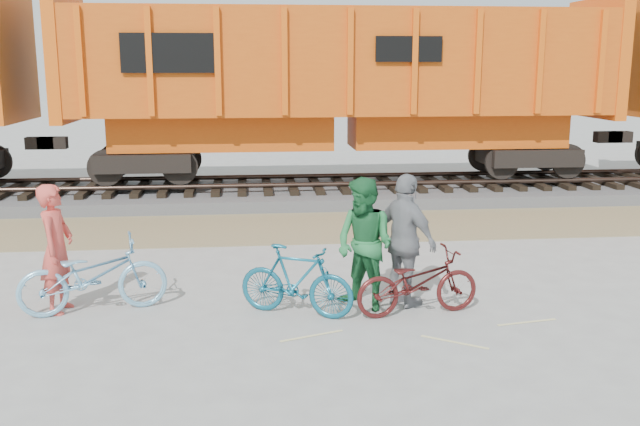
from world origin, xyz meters
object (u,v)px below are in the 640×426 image
Objects in this scene: bicycle_maroon at (418,282)px; bicycle_teal at (296,281)px; person_solo at (57,249)px; person_man at (365,244)px; person_woman at (405,241)px; hopper_car_center at (341,83)px; bicycle_blue at (93,275)px.

bicycle_teal is at bearing 75.67° from bicycle_maroon.
person_solo is 4.39m from person_man.
hopper_car_center is at bearing -34.26° from person_woman.
bicycle_blue is 2.91m from bicycle_teal.
hopper_car_center reaches higher than bicycle_maroon.
bicycle_maroon is (4.58, -0.57, -0.07)m from bicycle_blue.
person_woman is at bearing 52.92° from person_man.
hopper_car_center reaches higher than person_man.
person_man is at bearing -107.04° from bicycle_blue.
bicycle_teal is at bearing -112.12° from bicycle_blue.
hopper_car_center is 7.13× the size of person_woman.
person_man is at bearing -87.23° from person_solo.
person_man is (-0.80, -8.77, -2.05)m from hopper_car_center.
bicycle_teal is 1.69m from person_woman.
person_solo reaches higher than bicycle_teal.
person_solo is at bearing 53.93° from person_woman.
bicycle_teal is at bearing -91.82° from person_solo.
person_woman is (-0.10, 0.40, 0.51)m from bicycle_maroon.
bicycle_maroon is at bearing 161.06° from person_woman.
hopper_car_center is 8.95m from person_woman.
bicycle_maroon is 0.97× the size of person_solo.
bicycle_blue is 0.64m from person_solo.
hopper_car_center is 10.05m from bicycle_blue.
bicycle_teal is 3.44m from person_solo.
person_woman is at bearing -55.72° from bicycle_teal.
person_man is (-0.71, 0.35, 0.48)m from bicycle_maroon.
hopper_car_center is 7.75× the size of bicycle_maroon.
bicycle_teal is 0.94× the size of bicycle_maroon.
bicycle_teal is at bearing -120.91° from person_man.
person_man is (3.87, -0.22, 0.42)m from bicycle_blue.
person_man is 0.61m from person_woman.
hopper_car_center reaches higher than person_solo.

